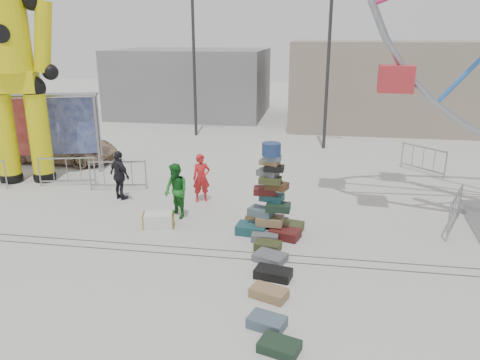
% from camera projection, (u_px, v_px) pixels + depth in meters
% --- Properties ---
extents(ground, '(90.00, 90.00, 0.00)m').
position_uv_depth(ground, '(203.00, 268.00, 11.36)').
color(ground, '#9E9E99').
rests_on(ground, ground).
extents(track_line_near, '(40.00, 0.04, 0.01)m').
position_uv_depth(track_line_near, '(208.00, 256.00, 11.92)').
color(track_line_near, '#47443F').
rests_on(track_line_near, ground).
extents(track_line_far, '(40.00, 0.04, 0.01)m').
position_uv_depth(track_line_far, '(211.00, 250.00, 12.30)').
color(track_line_far, '#47443F').
rests_on(track_line_far, ground).
extents(building_right, '(12.00, 8.00, 5.00)m').
position_uv_depth(building_right, '(392.00, 84.00, 28.36)').
color(building_right, gray).
rests_on(building_right, ground).
extents(building_left, '(10.00, 8.00, 4.40)m').
position_uv_depth(building_left, '(192.00, 82.00, 32.33)').
color(building_left, gray).
rests_on(building_left, ground).
extents(lamp_post_right, '(1.41, 0.25, 8.00)m').
position_uv_depth(lamp_post_right, '(331.00, 55.00, 21.77)').
color(lamp_post_right, '#2D2D30').
rests_on(lamp_post_right, ground).
extents(lamp_post_left, '(1.41, 0.25, 8.00)m').
position_uv_depth(lamp_post_left, '(195.00, 52.00, 24.73)').
color(lamp_post_left, '#2D2D30').
rests_on(lamp_post_left, ground).
extents(suitcase_tower, '(1.93, 1.63, 2.63)m').
position_uv_depth(suitcase_tower, '(270.00, 209.00, 13.13)').
color(suitcase_tower, '#1A494F').
rests_on(suitcase_tower, ground).
extents(crash_test_dummy, '(3.26, 1.48, 8.22)m').
position_uv_depth(crash_test_dummy, '(12.00, 66.00, 16.69)').
color(crash_test_dummy, black).
rests_on(crash_test_dummy, ground).
extents(banner_scaffold, '(4.39, 2.00, 3.17)m').
position_uv_depth(banner_scaffold, '(42.00, 114.00, 18.48)').
color(banner_scaffold, gray).
rests_on(banner_scaffold, ground).
extents(steamer_trunk, '(0.98, 0.71, 0.41)m').
position_uv_depth(steamer_trunk, '(158.00, 220.00, 13.69)').
color(steamer_trunk, silver).
rests_on(steamer_trunk, ground).
extents(row_case_0, '(0.74, 0.57, 0.23)m').
position_uv_depth(row_case_0, '(268.00, 246.00, 12.24)').
color(row_case_0, '#393F1F').
rests_on(row_case_0, ground).
extents(row_case_1, '(0.93, 0.81, 0.19)m').
position_uv_depth(row_case_1, '(270.00, 257.00, 11.68)').
color(row_case_1, slate).
rests_on(row_case_1, ground).
extents(row_case_2, '(0.92, 0.63, 0.22)m').
position_uv_depth(row_case_2, '(273.00, 273.00, 10.86)').
color(row_case_2, black).
rests_on(row_case_2, ground).
extents(row_case_3, '(0.90, 0.71, 0.22)m').
position_uv_depth(row_case_3, '(269.00, 293.00, 10.04)').
color(row_case_3, '#92704A').
rests_on(row_case_3, ground).
extents(row_case_4, '(0.82, 0.67, 0.22)m').
position_uv_depth(row_case_4, '(267.00, 322.00, 9.04)').
color(row_case_4, '#4A5F6A').
rests_on(row_case_4, ground).
extents(row_case_5, '(0.83, 0.68, 0.19)m').
position_uv_depth(row_case_5, '(279.00, 346.00, 8.36)').
color(row_case_5, '#1A2F20').
rests_on(row_case_5, ground).
extents(barricade_dummy_b, '(1.97, 0.57, 1.10)m').
position_uv_depth(barricade_dummy_b, '(67.00, 171.00, 17.32)').
color(barricade_dummy_b, gray).
rests_on(barricade_dummy_b, ground).
extents(barricade_dummy_c, '(1.98, 0.49, 1.10)m').
position_uv_depth(barricade_dummy_c, '(118.00, 175.00, 16.84)').
color(barricade_dummy_c, gray).
rests_on(barricade_dummy_c, ground).
extents(barricade_wheel_front, '(0.88, 1.88, 1.10)m').
position_uv_depth(barricade_wheel_front, '(455.00, 212.00, 13.42)').
color(barricade_wheel_front, gray).
rests_on(barricade_wheel_front, ground).
extents(barricade_wheel_back, '(1.47, 1.50, 1.10)m').
position_uv_depth(barricade_wheel_back, '(423.00, 160.00, 18.91)').
color(barricade_wheel_back, gray).
rests_on(barricade_wheel_back, ground).
extents(pedestrian_red, '(0.70, 0.60, 1.63)m').
position_uv_depth(pedestrian_red, '(201.00, 178.00, 15.63)').
color(pedestrian_red, red).
rests_on(pedestrian_red, ground).
extents(pedestrian_green, '(1.05, 1.02, 1.70)m').
position_uv_depth(pedestrian_green, '(176.00, 191.00, 14.23)').
color(pedestrian_green, '#196720').
rests_on(pedestrian_green, ground).
extents(pedestrian_black, '(1.06, 0.88, 1.69)m').
position_uv_depth(pedestrian_black, '(120.00, 175.00, 15.80)').
color(pedestrian_black, black).
rests_on(pedestrian_black, ground).
extents(parked_suv, '(4.79, 2.54, 1.28)m').
position_uv_depth(parked_suv, '(65.00, 147.00, 20.60)').
color(parked_suv, tan).
rests_on(parked_suv, ground).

